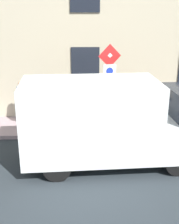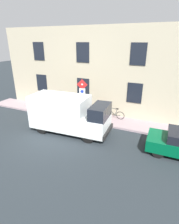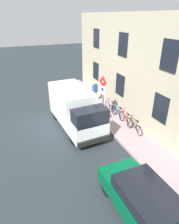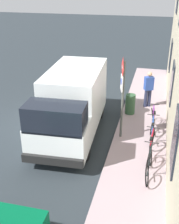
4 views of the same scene
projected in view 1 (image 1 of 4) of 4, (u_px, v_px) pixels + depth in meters
name	position (u px, v px, depth m)	size (l,w,h in m)	color
ground_plane	(88.00, 183.00, 8.02)	(80.00, 80.00, 0.00)	#252C31
sidewalk_slab	(86.00, 126.00, 11.61)	(1.98, 17.46, 0.14)	gray
building_facade	(85.00, 33.00, 11.74)	(0.75, 15.46, 6.90)	#BEB395
sign_post_stacked	(109.00, 77.00, 10.20)	(0.20, 0.55, 3.02)	#474C47
delivery_van	(111.00, 121.00, 8.66)	(2.31, 5.44, 2.50)	white
bicycle_black	(159.00, 111.00, 11.95)	(0.46, 1.71, 0.89)	black
bicycle_red	(133.00, 111.00, 11.92)	(0.46, 1.71, 0.89)	black
bicycle_blue	(107.00, 112.00, 11.89)	(0.46, 1.71, 0.89)	black
bicycle_purple	(81.00, 112.00, 11.87)	(0.46, 1.72, 0.89)	black
pedestrian	(22.00, 101.00, 11.28)	(0.47, 0.40, 1.72)	#262B47
litter_bin	(47.00, 120.00, 10.79)	(0.44, 0.44, 0.90)	#2D5133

